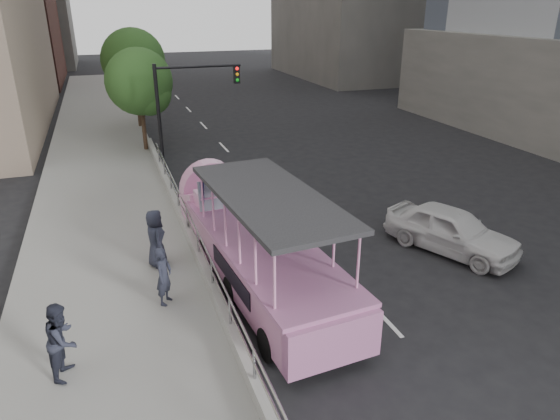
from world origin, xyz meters
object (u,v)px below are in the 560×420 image
object	(u,v)px
duck_boat	(253,243)
street_tree_near	(141,84)
car	(451,230)
street_tree_far	(135,63)
traffic_signal	(183,100)
pedestrian_far	(156,238)
pedestrian_near	(164,276)
pedestrian_mid	(62,340)
parking_sign	(206,203)

from	to	relation	value
duck_boat	street_tree_near	bearing A→B (deg)	96.22
duck_boat	car	distance (m)	6.80
car	street_tree_far	size ratio (longest dim) A/B	0.69
traffic_signal	pedestrian_far	bearing A→B (deg)	-104.45
pedestrian_near	traffic_signal	world-z (taller)	traffic_signal
pedestrian_near	traffic_signal	bearing A→B (deg)	20.06
street_tree_far	street_tree_near	bearing A→B (deg)	-91.91
traffic_signal	street_tree_far	xyz separation A→B (m)	(-1.40, 9.43, 0.81)
traffic_signal	street_tree_near	xyz separation A→B (m)	(-1.60, 3.43, 0.32)
pedestrian_near	street_tree_near	distance (m)	16.17
pedestrian_near	pedestrian_far	size ratio (longest dim) A/B	0.90
pedestrian_mid	parking_sign	world-z (taller)	parking_sign
duck_boat	car	size ratio (longest dim) A/B	2.18
pedestrian_mid	street_tree_near	xyz separation A→B (m)	(3.48, 18.02, 2.64)
duck_boat	parking_sign	xyz separation A→B (m)	(-0.95, 2.00, 0.63)
pedestrian_mid	pedestrian_far	distance (m)	4.95
pedestrian_near	pedestrian_mid	xyz separation A→B (m)	(-2.38, -2.12, 0.06)
car	pedestrian_mid	xyz separation A→B (m)	(-11.87, -2.63, 0.42)
pedestrian_far	parking_sign	size ratio (longest dim) A/B	0.62
pedestrian_far	street_tree_near	size ratio (longest dim) A/B	0.32
pedestrian_near	traffic_signal	distance (m)	12.99
duck_boat	street_tree_far	distance (m)	21.21
street_tree_near	street_tree_far	size ratio (longest dim) A/B	0.89
car	street_tree_far	distance (m)	23.18
duck_boat	traffic_signal	distance (m)	11.73
pedestrian_mid	street_tree_near	size ratio (longest dim) A/B	0.31
duck_boat	traffic_signal	size ratio (longest dim) A/B	1.87
pedestrian_far	street_tree_near	xyz separation A→B (m)	(1.05, 13.71, 2.61)
traffic_signal	street_tree_far	bearing A→B (deg)	98.43
pedestrian_near	parking_sign	distance (m)	3.54
car	street_tree_near	distance (m)	17.80
pedestrian_near	pedestrian_mid	world-z (taller)	pedestrian_mid
car	street_tree_far	xyz separation A→B (m)	(-8.20, 21.39, 3.55)
pedestrian_far	pedestrian_near	bearing A→B (deg)	171.36
duck_boat	parking_sign	distance (m)	2.31
street_tree_far	pedestrian_near	bearing A→B (deg)	-93.40
pedestrian_mid	traffic_signal	size ratio (longest dim) A/B	0.34
car	street_tree_near	size ratio (longest dim) A/B	0.78
pedestrian_near	street_tree_near	world-z (taller)	street_tree_near
car	parking_sign	size ratio (longest dim) A/B	1.53
pedestrian_near	parking_sign	xyz separation A→B (m)	(1.78, 2.98, 0.70)
duck_boat	street_tree_far	world-z (taller)	street_tree_far
car	street_tree_far	bearing A→B (deg)	86.45
pedestrian_far	traffic_signal	bearing A→B (deg)	-21.85
street_tree_near	street_tree_far	world-z (taller)	street_tree_far
pedestrian_far	parking_sign	world-z (taller)	parking_sign
duck_boat	traffic_signal	xyz separation A→B (m)	(-0.03, 11.50, 2.32)
parking_sign	street_tree_near	distance (m)	13.10
pedestrian_near	street_tree_far	bearing A→B (deg)	28.86
car	pedestrian_far	bearing A→B (deg)	145.41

